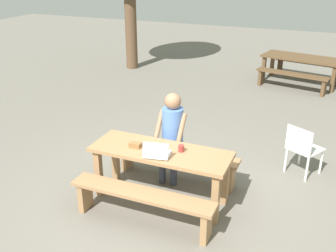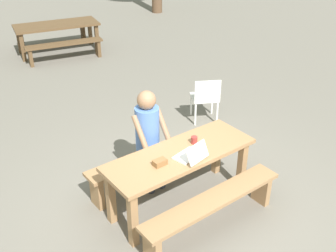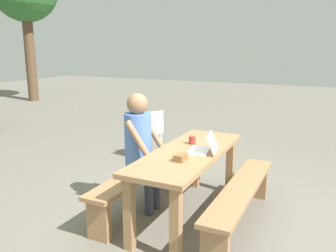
{
  "view_description": "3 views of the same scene",
  "coord_description": "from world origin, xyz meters",
  "px_view_note": "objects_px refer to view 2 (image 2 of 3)",
  "views": [
    {
      "loc": [
        1.87,
        -4.24,
        3.13
      ],
      "look_at": [
        0.0,
        0.25,
        1.02
      ],
      "focal_mm": 41.66,
      "sensor_mm": 36.0,
      "label": 1
    },
    {
      "loc": [
        -2.57,
        -3.13,
        3.39
      ],
      "look_at": [
        0.0,
        0.25,
        1.02
      ],
      "focal_mm": 43.33,
      "sensor_mm": 36.0,
      "label": 2
    },
    {
      "loc": [
        -3.36,
        -1.38,
        1.87
      ],
      "look_at": [
        0.0,
        0.25,
        1.02
      ],
      "focal_mm": 37.17,
      "sensor_mm": 36.0,
      "label": 3
    }
  ],
  "objects_px": {
    "laptop": "(191,154)",
    "person_seated": "(149,132)",
    "small_pouch": "(160,162)",
    "plastic_chair": "(205,98)",
    "picnic_table_mid": "(57,28)",
    "picnic_table_front": "(180,162)",
    "coffee_mug": "(194,140)"
  },
  "relations": [
    {
      "from": "picnic_table_mid",
      "to": "picnic_table_front",
      "type": "bearing_deg",
      "value": -88.98
    },
    {
      "from": "picnic_table_front",
      "to": "plastic_chair",
      "type": "relative_size",
      "value": 2.32
    },
    {
      "from": "laptop",
      "to": "coffee_mug",
      "type": "height_order",
      "value": "laptop"
    },
    {
      "from": "small_pouch",
      "to": "person_seated",
      "type": "relative_size",
      "value": 0.11
    },
    {
      "from": "person_seated",
      "to": "plastic_chair",
      "type": "bearing_deg",
      "value": 26.69
    },
    {
      "from": "small_pouch",
      "to": "coffee_mug",
      "type": "bearing_deg",
      "value": 11.46
    },
    {
      "from": "small_pouch",
      "to": "person_seated",
      "type": "bearing_deg",
      "value": 65.62
    },
    {
      "from": "laptop",
      "to": "picnic_table_mid",
      "type": "height_order",
      "value": "laptop"
    },
    {
      "from": "plastic_chair",
      "to": "picnic_table_mid",
      "type": "bearing_deg",
      "value": -55.3
    },
    {
      "from": "coffee_mug",
      "to": "person_seated",
      "type": "xyz_separation_m",
      "value": [
        -0.33,
        0.5,
        -0.0
      ]
    },
    {
      "from": "plastic_chair",
      "to": "picnic_table_mid",
      "type": "relative_size",
      "value": 0.38
    },
    {
      "from": "coffee_mug",
      "to": "person_seated",
      "type": "relative_size",
      "value": 0.07
    },
    {
      "from": "laptop",
      "to": "person_seated",
      "type": "bearing_deg",
      "value": -93.94
    },
    {
      "from": "picnic_table_mid",
      "to": "plastic_chair",
      "type": "bearing_deg",
      "value": -72.57
    },
    {
      "from": "picnic_table_front",
      "to": "laptop",
      "type": "relative_size",
      "value": 5.03
    },
    {
      "from": "picnic_table_front",
      "to": "coffee_mug",
      "type": "height_order",
      "value": "coffee_mug"
    },
    {
      "from": "person_seated",
      "to": "plastic_chair",
      "type": "relative_size",
      "value": 1.68
    },
    {
      "from": "person_seated",
      "to": "plastic_chair",
      "type": "xyz_separation_m",
      "value": [
        1.8,
        0.9,
        -0.37
      ]
    },
    {
      "from": "person_seated",
      "to": "plastic_chair",
      "type": "distance_m",
      "value": 2.04
    },
    {
      "from": "small_pouch",
      "to": "picnic_table_mid",
      "type": "relative_size",
      "value": 0.07
    },
    {
      "from": "coffee_mug",
      "to": "plastic_chair",
      "type": "distance_m",
      "value": 2.06
    },
    {
      "from": "person_seated",
      "to": "picnic_table_mid",
      "type": "distance_m",
      "value": 6.05
    },
    {
      "from": "small_pouch",
      "to": "picnic_table_front",
      "type": "bearing_deg",
      "value": 9.54
    },
    {
      "from": "person_seated",
      "to": "picnic_table_mid",
      "type": "height_order",
      "value": "person_seated"
    },
    {
      "from": "laptop",
      "to": "plastic_chair",
      "type": "distance_m",
      "value": 2.39
    },
    {
      "from": "person_seated",
      "to": "small_pouch",
      "type": "bearing_deg",
      "value": -114.38
    },
    {
      "from": "picnic_table_front",
      "to": "small_pouch",
      "type": "distance_m",
      "value": 0.39
    },
    {
      "from": "laptop",
      "to": "small_pouch",
      "type": "distance_m",
      "value": 0.39
    },
    {
      "from": "small_pouch",
      "to": "person_seated",
      "type": "height_order",
      "value": "person_seated"
    },
    {
      "from": "small_pouch",
      "to": "laptop",
      "type": "bearing_deg",
      "value": -16.84
    },
    {
      "from": "laptop",
      "to": "person_seated",
      "type": "xyz_separation_m",
      "value": [
        -0.09,
        0.73,
        -0.01
      ]
    },
    {
      "from": "picnic_table_front",
      "to": "picnic_table_mid",
      "type": "xyz_separation_m",
      "value": [
        1.26,
        6.47,
        -0.02
      ]
    }
  ]
}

